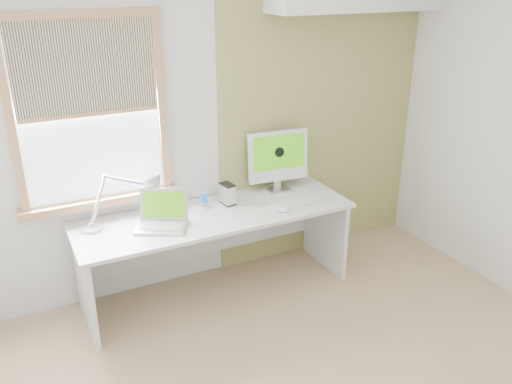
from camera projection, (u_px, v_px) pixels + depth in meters
room at (342, 208)px, 2.90m from camera, size 4.04×3.54×2.64m
accent_wall at (321, 115)px, 4.75m from camera, size 2.00×0.02×2.60m
window at (90, 114)px, 3.81m from camera, size 1.20×0.14×1.42m
desk at (213, 232)px, 4.31m from camera, size 2.20×0.70×0.73m
desk_lamp at (143, 193)px, 4.02m from camera, size 0.73×0.29×0.41m
laptop at (163, 217)px, 3.97m from camera, size 0.46×0.43×0.26m
phone_dock at (204, 203)px, 4.27m from camera, size 0.09×0.09×0.14m
external_drive at (227, 194)px, 4.32m from camera, size 0.10×0.15×0.17m
imac at (278, 157)px, 4.54m from camera, size 0.54×0.19×0.52m
keyboard at (295, 204)px, 4.33m from camera, size 0.44×0.15×0.02m
mouse at (283, 210)px, 4.21m from camera, size 0.10×0.13×0.03m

